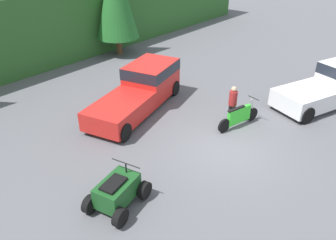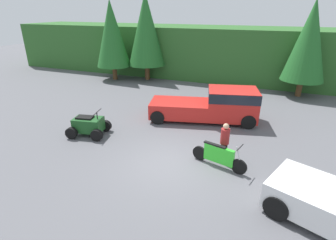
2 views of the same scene
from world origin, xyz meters
name	(u,v)px [view 1 (image 1 of 2)]	position (x,y,z in m)	size (l,w,h in m)	color
ground_plane	(226,150)	(0.00, 0.00, 0.00)	(80.00, 80.00, 0.00)	#5B5B60
hillside_backdrop	(10,29)	(0.00, 16.00, 2.22)	(44.00, 6.00, 4.44)	#2D6028
pickup_truck_red	(142,87)	(0.73, 5.26, 0.98)	(6.23, 3.39, 1.88)	red
pickup_truck_second	(335,83)	(7.18, -1.80, 0.98)	(5.88, 3.87, 1.88)	white
dirt_bike	(239,116)	(1.96, 0.59, 0.48)	(2.32, 0.86, 1.17)	black
quad_atv	(117,192)	(-4.76, 1.09, 0.50)	(2.13, 1.69, 1.27)	black
rider_person	(233,103)	(2.07, 1.03, 0.95)	(0.47, 0.47, 1.75)	black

